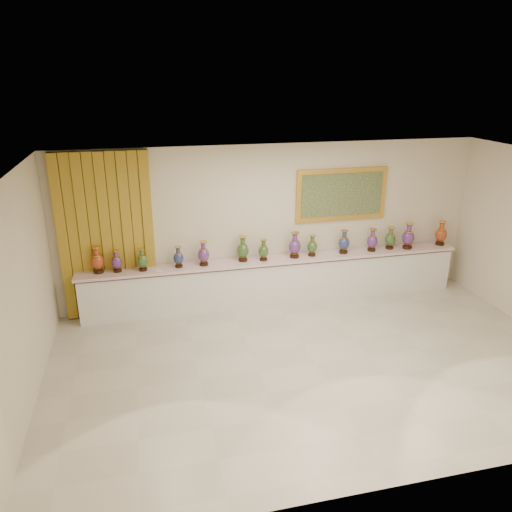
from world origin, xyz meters
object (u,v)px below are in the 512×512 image
at_px(vase_0, 97,261).
at_px(vase_1, 117,262).
at_px(counter, 276,281).
at_px(vase_2, 142,261).

xyz_separation_m(vase_0, vase_1, (0.32, -0.02, -0.04)).
bearing_deg(counter, vase_0, 179.72).
distance_m(vase_0, vase_1, 0.32).
bearing_deg(vase_0, counter, -0.28).
relative_size(vase_0, vase_1, 1.23).
relative_size(counter, vase_0, 15.09).
distance_m(counter, vase_2, 2.54).
bearing_deg(counter, vase_2, -178.76).
height_order(vase_1, vase_2, vase_2).
distance_m(counter, vase_1, 2.96).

